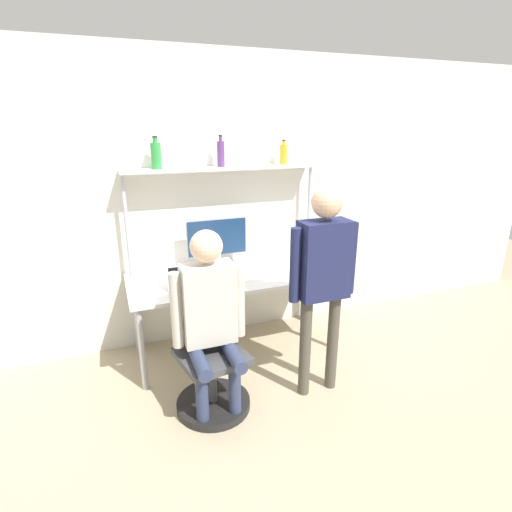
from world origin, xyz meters
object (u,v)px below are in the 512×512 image
Objects in this scene: bottle_green at (156,155)px; office_chair at (210,372)px; cell_phone at (217,288)px; person_standing at (323,268)px; person_seated at (210,310)px; bottle_amber at (283,154)px; monitor at (217,240)px; bottle_purple at (221,153)px; laptop at (185,284)px.

office_chair is at bearing -80.92° from bottle_green.
cell_phone is at bearing 66.65° from office_chair.
person_standing is at bearing -47.43° from bottle_green.
person_standing reaches higher than office_chair.
person_seated is at bearing -80.89° from bottle_green.
monitor is at bearing -176.92° from bottle_amber.
monitor is 0.92m from bottle_green.
office_chair is at bearing -113.35° from cell_phone.
person_seated is 5.08× the size of bottle_purple.
cell_phone is 0.66× the size of bottle_amber.
person_standing reaches higher than person_seated.
person_standing is at bearing -34.87° from laptop.
office_chair is at bearing -136.15° from bottle_amber.
bottle_green is 0.56m from bottle_purple.
laptop is at bearing -156.51° from bottle_amber.
bottle_green reaches higher than person_seated.
monitor is 1.25m from office_chair.
person_standing is (0.52, -1.06, 0.02)m from monitor.
bottle_purple reaches higher than laptop.
person_seated is (0.06, -0.56, 0.01)m from laptop.
bottle_amber is at bearing 3.08° from monitor.
monitor is 2.10× the size of bottle_purple.
bottle_purple is (0.21, 0.53, 1.05)m from cell_phone.
person_seated is 1.48m from bottle_purple.
bottle_purple is at bearing 67.37° from office_chair.
office_chair is 3.36× the size of bottle_purple.
person_standing reaches higher than laptop.
office_chair is at bearing -109.83° from monitor.
laptop is at bearing 96.61° from person_seated.
office_chair is 3.41× the size of bottle_green.
person_seated is 1.73m from bottle_amber.
cell_phone is (0.25, -0.06, -0.05)m from laptop.
person_seated reaches higher than cell_phone.
person_standing is (0.91, -0.64, 0.24)m from laptop.
bottle_green is (-0.49, 0.04, 0.78)m from monitor.
bottle_purple reaches higher than person_seated.
bottle_green is at bearing 180.00° from bottle_purple.
bottle_purple is at bearing 67.98° from cell_phone.
bottle_green is at bearing 102.06° from laptop.
monitor is at bearing -4.22° from bottle_green.
cell_phone is at bearing -112.02° from bottle_purple.
bottle_amber is (1.17, 0.00, -0.02)m from bottle_green.
office_chair is 1.16m from person_standing.
laptop is 0.31× the size of office_chair.
person_seated reaches higher than laptop.
laptop is at bearing 96.30° from office_chair.
cell_phone is at bearing -147.22° from bottle_amber.
laptop reaches higher than office_chair.
person_seated is at bearing 174.66° from person_standing.
person_seated is at bearing -80.12° from office_chair.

